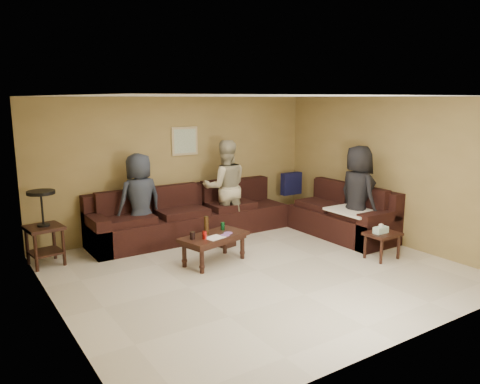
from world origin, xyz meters
The scene contains 10 objects.
room centered at (0.00, 0.00, 1.66)m, with size 5.60×5.50×2.50m.
sectional_sofa centered at (0.81, 1.52, 0.33)m, with size 4.65×2.90×0.97m.
coffee_table centered at (-0.37, 0.64, 0.38)m, with size 1.15×0.77×0.72m.
end_table_left centered at (-2.53, 1.94, 0.60)m, with size 0.56×0.56×1.14m.
side_table_right centered at (1.92, -0.64, 0.37)m, with size 0.52×0.42×0.57m.
waste_bin centered at (0.21, 1.24, 0.16)m, with size 0.26×0.26×0.31m, color black.
wall_art centered at (0.10, 2.48, 1.70)m, with size 0.52×0.04×0.52m.
person_left centered at (-0.98, 2.03, 0.80)m, with size 0.78×0.51×1.59m, color #272C37.
person_middle centered at (0.64, 1.93, 0.87)m, with size 0.84×0.66×1.73m, color tan.
person_right centered at (2.25, 0.20, 0.85)m, with size 0.83×0.54×1.69m, color black.
Camera 1 is at (-3.77, -5.28, 2.47)m, focal length 35.00 mm.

